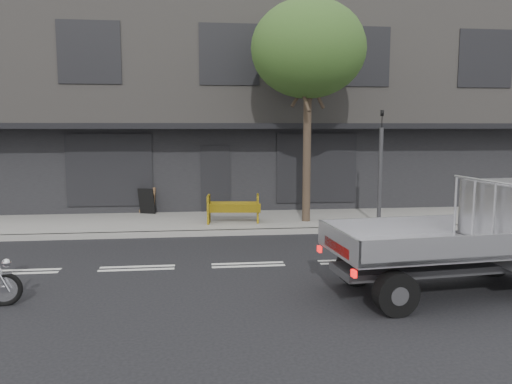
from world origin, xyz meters
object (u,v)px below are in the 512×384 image
object	(u,v)px
construction_barrier	(234,209)
street_tree	(308,50)
flatbed_ute	(505,227)
sandwich_board	(147,201)
traffic_light_pole	(380,174)

from	to	relation	value
construction_barrier	street_tree	bearing A→B (deg)	6.54
flatbed_ute	construction_barrier	distance (m)	7.66
street_tree	flatbed_ute	size ratio (longest dim) A/B	1.45
flatbed_ute	sandwich_board	bearing A→B (deg)	126.36
flatbed_ute	sandwich_board	world-z (taller)	flatbed_ute
traffic_light_pole	flatbed_ute	size ratio (longest dim) A/B	0.75
traffic_light_pole	sandwich_board	distance (m)	7.56
flatbed_ute	sandwich_board	xyz separation A→B (m)	(-7.34, 8.17, -0.61)
street_tree	traffic_light_pole	bearing A→B (deg)	-23.03
street_tree	traffic_light_pole	size ratio (longest dim) A/B	1.93
sandwich_board	street_tree	bearing A→B (deg)	0.39
street_tree	sandwich_board	bearing A→B (deg)	160.18
traffic_light_pole	flatbed_ute	distance (m)	5.55
street_tree	sandwich_board	size ratio (longest dim) A/B	7.85
construction_barrier	sandwich_board	size ratio (longest dim) A/B	1.85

